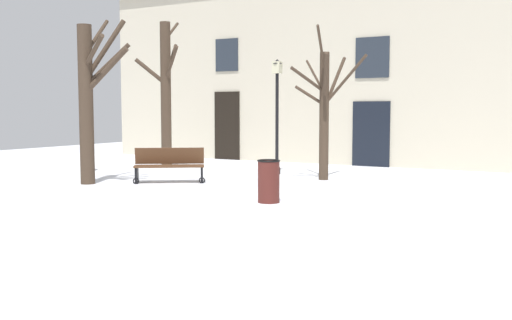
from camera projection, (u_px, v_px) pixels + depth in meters
ground_plane at (207, 208)px, 11.80m from camera, size 36.34×36.34×0.00m
building_facade at (373, 62)px, 20.40m from camera, size 22.71×0.60×7.10m
tree_center at (324, 107)px, 16.42m from camera, size 2.26×2.36×4.13m
tree_right_of_center at (89, 97)px, 15.48m from camera, size 1.50×1.59×4.44m
tree_foreground at (166, 92)px, 20.07m from camera, size 1.91×1.67×5.04m
streetlamp at (277, 104)px, 17.91m from camera, size 0.30×0.30×3.49m
litter_bin at (269, 181)px, 12.49m from camera, size 0.49×0.49×0.91m
bench_near_center_tree at (169, 165)px, 15.92m from camera, size 1.82×1.48×0.94m
person_strolling at (85, 142)px, 18.74m from camera, size 0.44×0.38×1.68m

